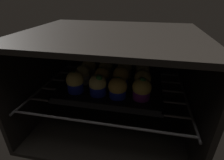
% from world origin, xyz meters
% --- Properties ---
extents(oven_cavity, '(0.59, 0.47, 0.37)m').
position_xyz_m(oven_cavity, '(0.00, 0.26, 0.17)').
color(oven_cavity, black).
rests_on(oven_cavity, ground).
extents(oven_rack, '(0.55, 0.42, 0.01)m').
position_xyz_m(oven_rack, '(0.00, 0.22, 0.14)').
color(oven_rack, '#4C494C').
rests_on(oven_rack, oven_cavity).
extents(baking_tray, '(0.37, 0.30, 0.02)m').
position_xyz_m(baking_tray, '(0.00, 0.23, 0.15)').
color(baking_tray, black).
rests_on(baking_tray, oven_rack).
extents(muffin_row0_col0, '(0.06, 0.06, 0.08)m').
position_xyz_m(muffin_row0_col0, '(-0.12, 0.16, 0.19)').
color(muffin_row0_col0, '#1928B7').
rests_on(muffin_row0_col0, baking_tray).
extents(muffin_row0_col1, '(0.06, 0.06, 0.08)m').
position_xyz_m(muffin_row0_col1, '(-0.03, 0.16, 0.19)').
color(muffin_row0_col1, '#1928B7').
rests_on(muffin_row0_col1, baking_tray).
extents(muffin_row0_col2, '(0.06, 0.06, 0.07)m').
position_xyz_m(muffin_row0_col2, '(0.04, 0.16, 0.19)').
color(muffin_row0_col2, '#1928B7').
rests_on(muffin_row0_col2, baking_tray).
extents(muffin_row0_col3, '(0.06, 0.06, 0.08)m').
position_xyz_m(muffin_row0_col3, '(0.11, 0.16, 0.19)').
color(muffin_row0_col3, '#7A238C').
rests_on(muffin_row0_col3, baking_tray).
extents(muffin_row1_col0, '(0.06, 0.06, 0.07)m').
position_xyz_m(muffin_row1_col0, '(-0.11, 0.23, 0.19)').
color(muffin_row1_col0, silver).
rests_on(muffin_row1_col0, baking_tray).
extents(muffin_row1_col1, '(0.06, 0.06, 0.07)m').
position_xyz_m(muffin_row1_col1, '(-0.04, 0.23, 0.19)').
color(muffin_row1_col1, '#1928B7').
rests_on(muffin_row1_col1, baking_tray).
extents(muffin_row1_col2, '(0.06, 0.06, 0.08)m').
position_xyz_m(muffin_row1_col2, '(0.03, 0.23, 0.19)').
color(muffin_row1_col2, '#1928B7').
rests_on(muffin_row1_col2, baking_tray).
extents(muffin_row1_col3, '(0.06, 0.06, 0.07)m').
position_xyz_m(muffin_row1_col3, '(0.11, 0.23, 0.18)').
color(muffin_row1_col3, '#1928B7').
rests_on(muffin_row1_col3, baking_tray).
extents(muffin_row2_col0, '(0.06, 0.06, 0.07)m').
position_xyz_m(muffin_row2_col0, '(-0.12, 0.31, 0.19)').
color(muffin_row2_col0, silver).
rests_on(muffin_row2_col0, baking_tray).
extents(muffin_row2_col1, '(0.06, 0.06, 0.08)m').
position_xyz_m(muffin_row2_col1, '(-0.04, 0.31, 0.19)').
color(muffin_row2_col1, silver).
rests_on(muffin_row2_col1, baking_tray).
extents(muffin_row2_col2, '(0.06, 0.06, 0.08)m').
position_xyz_m(muffin_row2_col2, '(0.04, 0.31, 0.19)').
color(muffin_row2_col2, silver).
rests_on(muffin_row2_col2, baking_tray).
extents(muffin_row2_col3, '(0.06, 0.06, 0.07)m').
position_xyz_m(muffin_row2_col3, '(0.11, 0.31, 0.19)').
color(muffin_row2_col3, red).
rests_on(muffin_row2_col3, baking_tray).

